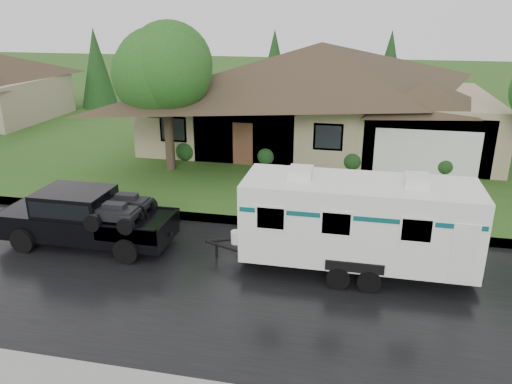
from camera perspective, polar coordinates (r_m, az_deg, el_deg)
ground at (r=16.55m, az=-4.59°, el=-6.48°), size 140.00×140.00×0.00m
road at (r=14.87m, az=-6.79°, el=-9.81°), size 140.00×8.00×0.01m
curb at (r=18.48m, az=-2.63°, el=-3.22°), size 140.00×0.50×0.15m
lawn at (r=30.37m, az=3.45°, el=6.14°), size 140.00×26.00×0.15m
house_main at (r=28.32m, az=7.93°, el=12.22°), size 19.44×10.80×6.90m
tree_left_green at (r=23.55m, az=-10.32°, el=13.40°), size 4.02×4.02×6.65m
shrub_row at (r=24.51m, az=6.07°, el=4.04°), size 13.60×1.00×1.00m
pickup_truck at (r=17.35m, az=-19.06°, el=-2.61°), size 5.67×2.15×1.89m
travel_trailer at (r=14.75m, az=11.54°, el=-3.16°), size 6.99×2.46×3.14m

